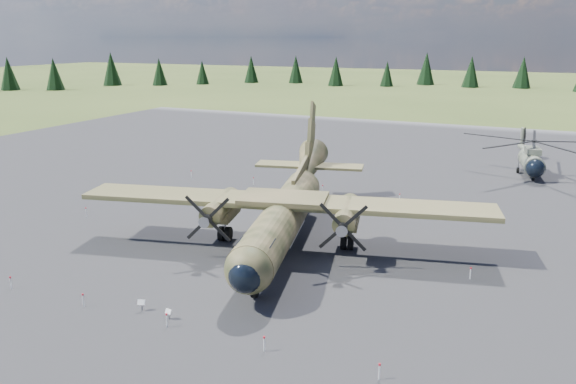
% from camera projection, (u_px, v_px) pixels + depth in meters
% --- Properties ---
extents(ground, '(500.00, 500.00, 0.00)m').
position_uv_depth(ground, '(250.00, 243.00, 43.67)').
color(ground, '#56612B').
rests_on(ground, ground).
extents(apron, '(120.00, 120.00, 0.04)m').
position_uv_depth(apron, '(300.00, 209.00, 52.47)').
color(apron, '#59585D').
rests_on(apron, ground).
extents(transport_plane, '(30.88, 27.68, 10.22)m').
position_uv_depth(transport_plane, '(286.00, 206.00, 43.08)').
color(transport_plane, '#353B1F').
rests_on(transport_plane, ground).
extents(helicopter_near, '(19.04, 20.79, 4.24)m').
position_uv_depth(helicopter_near, '(532.00, 150.00, 64.20)').
color(helicopter_near, '#64685B').
rests_on(helicopter_near, ground).
extents(info_placard_left, '(0.48, 0.31, 0.70)m').
position_uv_depth(info_placard_left, '(141.00, 303.00, 32.78)').
color(info_placard_left, gray).
rests_on(info_placard_left, ground).
extents(info_placard_right, '(0.43, 0.23, 0.64)m').
position_uv_depth(info_placard_right, '(169.00, 313.00, 31.77)').
color(info_placard_right, gray).
rests_on(info_placard_right, ground).
extents(barrier_fence, '(33.12, 29.62, 0.85)m').
position_uv_depth(barrier_fence, '(244.00, 237.00, 43.65)').
color(barrier_fence, white).
rests_on(barrier_fence, ground).
extents(treeline, '(325.84, 322.47, 10.92)m').
position_uv_depth(treeline, '(258.00, 166.00, 47.93)').
color(treeline, black).
rests_on(treeline, ground).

